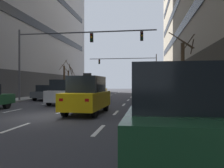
{
  "coord_description": "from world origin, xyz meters",
  "views": [
    {
      "loc": [
        5.07,
        -11.08,
        1.77
      ],
      "look_at": [
        0.13,
        22.01,
        1.66
      ],
      "focal_mm": 35.23,
      "sensor_mm": 36.0,
      "label": 1
    }
  ],
  "objects_px": {
    "car_parked_2": "(152,95)",
    "street_tree_0": "(183,72)",
    "traffic_signal_1": "(135,66)",
    "street_tree_1": "(64,78)",
    "car_driving_2": "(64,92)",
    "car_parked_3": "(151,93)",
    "car_driving_5": "(90,87)",
    "car_driving_0": "(47,93)",
    "taxi_driving_4": "(97,90)",
    "street_tree_2": "(69,80)",
    "taxi_driving_3": "(87,95)",
    "car_parked_0": "(172,116)",
    "traffic_signal_0": "(65,47)",
    "car_parked_1": "(156,101)",
    "pedestrian_0": "(182,96)"
  },
  "relations": [
    {
      "from": "car_parked_2",
      "to": "traffic_signal_1",
      "type": "xyz_separation_m",
      "value": [
        -2.41,
        21.49,
        4.09
      ]
    },
    {
      "from": "car_driving_0",
      "to": "car_driving_5",
      "type": "distance_m",
      "value": 17.99
    },
    {
      "from": "car_driving_5",
      "to": "taxi_driving_4",
      "type": "bearing_deg",
      "value": -70.08
    },
    {
      "from": "car_driving_5",
      "to": "traffic_signal_0",
      "type": "height_order",
      "value": "traffic_signal_0"
    },
    {
      "from": "taxi_driving_3",
      "to": "car_parked_0",
      "type": "distance_m",
      "value": 8.46
    },
    {
      "from": "car_driving_5",
      "to": "street_tree_2",
      "type": "bearing_deg",
      "value": -122.56
    },
    {
      "from": "car_driving_0",
      "to": "car_parked_2",
      "type": "distance_m",
      "value": 11.42
    },
    {
      "from": "car_parked_2",
      "to": "street_tree_0",
      "type": "height_order",
      "value": "street_tree_0"
    },
    {
      "from": "car_parked_1",
      "to": "street_tree_2",
      "type": "xyz_separation_m",
      "value": [
        -13.34,
        24.19,
        1.49
      ]
    },
    {
      "from": "car_driving_0",
      "to": "street_tree_1",
      "type": "height_order",
      "value": "street_tree_1"
    },
    {
      "from": "car_driving_2",
      "to": "car_parked_0",
      "type": "distance_m",
      "value": 14.65
    },
    {
      "from": "taxi_driving_4",
      "to": "street_tree_2",
      "type": "height_order",
      "value": "street_tree_2"
    },
    {
      "from": "car_driving_5",
      "to": "street_tree_0",
      "type": "xyz_separation_m",
      "value": [
        12.73,
        -23.72,
        1.55
      ]
    },
    {
      "from": "car_driving_2",
      "to": "car_driving_5",
      "type": "distance_m",
      "value": 22.53
    },
    {
      "from": "car_driving_5",
      "to": "car_parked_2",
      "type": "relative_size",
      "value": 0.95
    },
    {
      "from": "car_driving_5",
      "to": "street_tree_1",
      "type": "bearing_deg",
      "value": -113.72
    },
    {
      "from": "taxi_driving_3",
      "to": "pedestrian_0",
      "type": "bearing_deg",
      "value": 13.67
    },
    {
      "from": "car_parked_3",
      "to": "traffic_signal_0",
      "type": "distance_m",
      "value": 9.57
    },
    {
      "from": "car_driving_0",
      "to": "taxi_driving_4",
      "type": "height_order",
      "value": "taxi_driving_4"
    },
    {
      "from": "taxi_driving_4",
      "to": "traffic_signal_1",
      "type": "relative_size",
      "value": 0.37
    },
    {
      "from": "car_driving_0",
      "to": "pedestrian_0",
      "type": "xyz_separation_m",
      "value": [
        12.45,
        -8.15,
        0.23
      ]
    },
    {
      "from": "car_driving_5",
      "to": "car_parked_0",
      "type": "relative_size",
      "value": 0.98
    },
    {
      "from": "car_parked_1",
      "to": "car_parked_2",
      "type": "distance_m",
      "value": 6.82
    },
    {
      "from": "car_driving_0",
      "to": "car_driving_2",
      "type": "xyz_separation_m",
      "value": [
        3.5,
        -4.3,
        0.25
      ]
    },
    {
      "from": "car_parked_3",
      "to": "street_tree_2",
      "type": "xyz_separation_m",
      "value": [
        -13.34,
        13.02,
        1.51
      ]
    },
    {
      "from": "car_parked_2",
      "to": "traffic_signal_0",
      "type": "bearing_deg",
      "value": 168.6
    },
    {
      "from": "car_parked_3",
      "to": "taxi_driving_3",
      "type": "bearing_deg",
      "value": -110.96
    },
    {
      "from": "pedestrian_0",
      "to": "street_tree_1",
      "type": "bearing_deg",
      "value": 126.94
    },
    {
      "from": "taxi_driving_3",
      "to": "taxi_driving_4",
      "type": "bearing_deg",
      "value": 100.48
    },
    {
      "from": "car_parked_2",
      "to": "car_parked_3",
      "type": "distance_m",
      "value": 4.34
    },
    {
      "from": "car_parked_2",
      "to": "car_parked_3",
      "type": "height_order",
      "value": "car_parked_2"
    },
    {
      "from": "car_driving_2",
      "to": "taxi_driving_3",
      "type": "relative_size",
      "value": 0.95
    },
    {
      "from": "traffic_signal_1",
      "to": "street_tree_0",
      "type": "distance_m",
      "value": 24.15
    },
    {
      "from": "taxi_driving_4",
      "to": "traffic_signal_0",
      "type": "relative_size",
      "value": 0.34
    },
    {
      "from": "pedestrian_0",
      "to": "traffic_signal_0",
      "type": "bearing_deg",
      "value": 147.55
    },
    {
      "from": "car_driving_0",
      "to": "taxi_driving_3",
      "type": "distance_m",
      "value": 11.75
    },
    {
      "from": "car_parked_1",
      "to": "car_parked_0",
      "type": "bearing_deg",
      "value": -90.0
    },
    {
      "from": "car_driving_5",
      "to": "street_tree_2",
      "type": "relative_size",
      "value": 0.89
    },
    {
      "from": "traffic_signal_0",
      "to": "street_tree_0",
      "type": "bearing_deg",
      "value": -20.24
    },
    {
      "from": "car_driving_5",
      "to": "street_tree_1",
      "type": "relative_size",
      "value": 0.78
    },
    {
      "from": "traffic_signal_1",
      "to": "street_tree_1",
      "type": "bearing_deg",
      "value": -150.88
    },
    {
      "from": "street_tree_1",
      "to": "pedestrian_0",
      "type": "bearing_deg",
      "value": -53.06
    },
    {
      "from": "street_tree_0",
      "to": "pedestrian_0",
      "type": "height_order",
      "value": "street_tree_0"
    },
    {
      "from": "car_parked_2",
      "to": "street_tree_0",
      "type": "distance_m",
      "value": 3.46
    },
    {
      "from": "taxi_driving_3",
      "to": "car_parked_0",
      "type": "relative_size",
      "value": 1.03
    },
    {
      "from": "car_driving_2",
      "to": "car_parked_3",
      "type": "relative_size",
      "value": 0.98
    },
    {
      "from": "car_driving_0",
      "to": "taxi_driving_4",
      "type": "xyz_separation_m",
      "value": [
        3.54,
        8.76,
        0.05
      ]
    },
    {
      "from": "car_driving_2",
      "to": "taxi_driving_3",
      "type": "distance_m",
      "value": 6.21
    },
    {
      "from": "car_parked_1",
      "to": "car_parked_2",
      "type": "relative_size",
      "value": 1.0
    },
    {
      "from": "car_parked_0",
      "to": "street_tree_0",
      "type": "relative_size",
      "value": 0.85
    }
  ]
}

